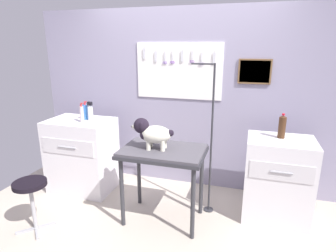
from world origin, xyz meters
TOP-DOWN VIEW (x-y plane):
  - ground at (0.00, 0.00)m, footprint 4.40×4.00m
  - rear_wall_panel at (0.00, 1.28)m, footprint 4.00×0.09m
  - grooming_table at (0.03, 0.33)m, footprint 0.86×0.58m
  - grooming_arm at (0.47, 0.64)m, footprint 0.29×0.11m
  - dog at (-0.08, 0.30)m, footprint 0.44×0.23m
  - counter_left at (-1.19, 0.70)m, footprint 0.80×0.58m
  - cabinet_right at (1.20, 0.73)m, footprint 0.68×0.54m
  - stool at (-1.18, -0.23)m, footprint 0.32×0.32m
  - shampoo_bottle at (-1.13, 0.76)m, footprint 0.06×0.06m
  - conditioner_bottle at (-1.04, 0.73)m, footprint 0.06×0.06m
  - detangler_spray at (-1.10, 0.63)m, footprint 0.05×0.05m
  - soda_bottle at (1.19, 0.79)m, footprint 0.07×0.07m

SIDE VIEW (x-z plane):
  - ground at x=0.00m, z-range -0.04..0.00m
  - stool at x=-1.18m, z-range 0.17..0.71m
  - cabinet_right at x=1.20m, z-range 0.00..0.91m
  - counter_left at x=-1.19m, z-range 0.00..0.94m
  - grooming_table at x=0.03m, z-range 0.31..1.13m
  - grooming_arm at x=0.47m, z-range -0.05..1.62m
  - dog at x=-0.08m, z-range 0.83..1.15m
  - soda_bottle at x=1.19m, z-range 0.90..1.16m
  - shampoo_bottle at x=-1.13m, z-range 0.92..1.15m
  - detangler_spray at x=-1.10m, z-range 0.92..1.16m
  - conditioner_bottle at x=-1.04m, z-range 0.92..1.16m
  - rear_wall_panel at x=0.00m, z-range 0.01..2.31m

